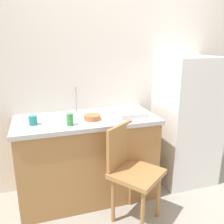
{
  "coord_description": "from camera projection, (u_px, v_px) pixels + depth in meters",
  "views": [
    {
      "loc": [
        -0.89,
        -1.58,
        1.58
      ],
      "look_at": [
        -0.2,
        0.6,
        0.92
      ],
      "focal_mm": 38.51,
      "sensor_mm": 36.0,
      "label": 1
    }
  ],
  "objects": [
    {
      "name": "back_wall",
      "position": [
        118.0,
        65.0,
        2.69
      ],
      "size": [
        4.8,
        0.1,
        2.69
      ],
      "primitive_type": "cube",
      "color": "white",
      "rests_on": "ground_plane"
    },
    {
      "name": "cabinet_base",
      "position": [
        88.0,
        159.0,
        2.5
      ],
      "size": [
        1.35,
        0.6,
        0.83
      ],
      "primitive_type": "cube",
      "color": "#A87542",
      "rests_on": "ground_plane"
    },
    {
      "name": "countertop",
      "position": [
        86.0,
        120.0,
        2.38
      ],
      "size": [
        1.39,
        0.64,
        0.04
      ],
      "primitive_type": "cube",
      "color": "#B7B7BC",
      "rests_on": "cabinet_base"
    },
    {
      "name": "faucet",
      "position": [
        76.0,
        99.0,
        2.54
      ],
      "size": [
        0.02,
        0.02,
        0.27
      ],
      "primitive_type": "cylinder",
      "color": "#B7B7BC",
      "rests_on": "countertop"
    },
    {
      "name": "refrigerator",
      "position": [
        186.0,
        121.0,
        2.76
      ],
      "size": [
        0.61,
        0.58,
        1.44
      ],
      "primitive_type": "cube",
      "color": "white",
      "rests_on": "ground_plane"
    },
    {
      "name": "chair",
      "position": [
        131.0,
        169.0,
        2.14
      ],
      "size": [
        0.56,
        0.56,
        0.89
      ],
      "rotation": [
        0.0,
        0.0,
        0.64
      ],
      "color": "#A87542",
      "rests_on": "ground_plane"
    },
    {
      "name": "dish_tray",
      "position": [
        132.0,
        114.0,
        2.4
      ],
      "size": [
        0.28,
        0.2,
        0.05
      ],
      "primitive_type": "cube",
      "color": "white",
      "rests_on": "countertop"
    },
    {
      "name": "terracotta_bowl",
      "position": [
        92.0,
        117.0,
        2.3
      ],
      "size": [
        0.16,
        0.16,
        0.05
      ],
      "primitive_type": "cylinder",
      "color": "#C67042",
      "rests_on": "countertop"
    },
    {
      "name": "cup_teal",
      "position": [
        33.0,
        120.0,
        2.15
      ],
      "size": [
        0.07,
        0.07,
        0.08
      ],
      "primitive_type": "cylinder",
      "color": "teal",
      "rests_on": "countertop"
    },
    {
      "name": "cup_green",
      "position": [
        70.0,
        119.0,
        2.14
      ],
      "size": [
        0.06,
        0.06,
        0.11
      ],
      "primitive_type": "cylinder",
      "color": "green",
      "rests_on": "countertop"
    }
  ]
}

